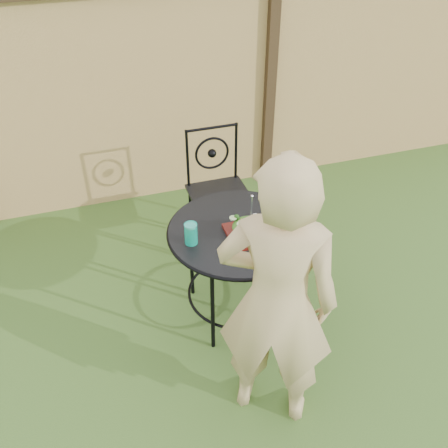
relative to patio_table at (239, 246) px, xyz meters
name	(u,v)px	position (x,y,z in m)	size (l,w,h in m)	color
ground	(197,384)	(-0.45, -0.51, -0.59)	(60.00, 60.00, 0.00)	#224416
fence	(124,102)	(-0.45, 1.68, 0.36)	(8.00, 0.12, 1.90)	#DBB16C
patio_table	(239,246)	(0.00, 0.00, 0.00)	(0.92, 0.92, 0.72)	black
patio_chair	(218,186)	(0.12, 0.85, -0.08)	(0.46, 0.46, 0.95)	black
diner	(277,302)	(-0.07, -0.76, 0.26)	(0.61, 0.40, 1.68)	tan
salad_plate	(249,234)	(0.04, -0.07, 0.15)	(0.27, 0.27, 0.02)	#400A09
salad	(249,227)	(0.04, -0.07, 0.20)	(0.21, 0.21, 0.08)	#235614
fork	(251,209)	(0.05, -0.07, 0.33)	(0.01, 0.01, 0.18)	silver
drinking_glass	(191,234)	(-0.32, -0.04, 0.21)	(0.08, 0.08, 0.14)	#0DA081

